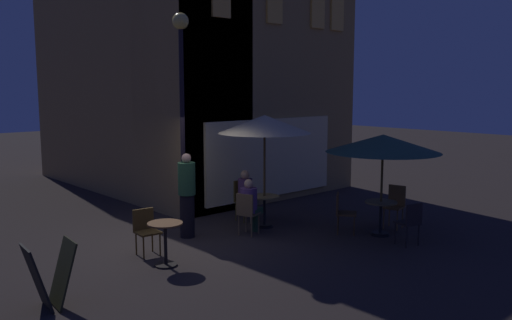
{
  "coord_description": "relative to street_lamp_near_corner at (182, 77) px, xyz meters",
  "views": [
    {
      "loc": [
        -5.89,
        -8.81,
        3.13
      ],
      "look_at": [
        1.22,
        -1.02,
        1.68
      ],
      "focal_mm": 37.11,
      "sensor_mm": 36.0,
      "label": 1
    }
  ],
  "objects": [
    {
      "name": "cafe_chair_5",
      "position": [
        -1.55,
        -0.98,
        -2.84
      ],
      "size": [
        0.46,
        0.46,
        0.86
      ],
      "rotation": [
        0.0,
        0.0,
        -1.68
      ],
      "color": "brown",
      "rests_on": "ground"
    },
    {
      "name": "cafe_chair_3",
      "position": [
        2.61,
        -4.05,
        -2.83
      ],
      "size": [
        0.49,
        0.49,
        0.87
      ],
      "rotation": [
        0.0,
        0.0,
        1.32
      ],
      "color": "black",
      "rests_on": "ground"
    },
    {
      "name": "cafe_chair_0",
      "position": [
        1.51,
        -0.25,
        -2.79
      ],
      "size": [
        0.41,
        0.41,
        0.95
      ],
      "rotation": [
        0.0,
        0.0,
        -1.63
      ],
      "color": "#4E421A",
      "rests_on": "ground"
    },
    {
      "name": "cafe_chair_1",
      "position": [
        0.7,
        -1.31,
        -2.81
      ],
      "size": [
        0.5,
        0.5,
        0.92
      ],
      "rotation": [
        0.0,
        0.0,
        0.33
      ],
      "color": "brown",
      "rests_on": "ground"
    },
    {
      "name": "cafe_table_2",
      "position": [
        -1.63,
        -1.79,
        -2.83
      ],
      "size": [
        0.62,
        0.62,
        0.78
      ],
      "color": "black",
      "rests_on": "ground"
    },
    {
      "name": "patron_seated_1",
      "position": [
        0.83,
        -1.27,
        -2.67
      ],
      "size": [
        0.54,
        0.46,
        1.21
      ],
      "rotation": [
        0.0,
        0.0,
        0.33
      ],
      "color": "#244429",
      "rests_on": "ground"
    },
    {
      "name": "cafe_chair_4",
      "position": [
        3.61,
        -3.06,
        -2.78
      ],
      "size": [
        0.46,
        0.46,
        0.95
      ],
      "rotation": [
        0.0,
        0.0,
        -2.95
      ],
      "color": "brown",
      "rests_on": "ground"
    },
    {
      "name": "ground_plane",
      "position": [
        -0.65,
        -0.73,
        -3.36
      ],
      "size": [
        60.0,
        60.0,
        0.0
      ],
      "primitive_type": "plane",
      "color": "#2C2523"
    },
    {
      "name": "patron_seated_0",
      "position": [
        1.5,
        -0.4,
        -2.67
      ],
      "size": [
        0.36,
        0.54,
        1.21
      ],
      "rotation": [
        0.0,
        0.0,
        -1.63
      ],
      "color": "#736E56",
      "rests_on": "ground"
    },
    {
      "name": "patron_standing_2",
      "position": [
        -0.3,
        -0.55,
        -2.46
      ],
      "size": [
        0.36,
        0.36,
        1.78
      ],
      "rotation": [
        0.0,
        0.0,
        0.26
      ],
      "color": "black",
      "rests_on": "ground"
    },
    {
      "name": "street_lamp_near_corner",
      "position": [
        0.0,
        0.0,
        0.0
      ],
      "size": [
        0.35,
        0.35,
        4.7
      ],
      "color": "black",
      "rests_on": "ground"
    },
    {
      "name": "cafe_chair_2",
      "position": [
        2.34,
        -2.56,
        -2.83
      ],
      "size": [
        0.6,
        0.6,
        0.87
      ],
      "rotation": [
        0.0,
        0.0,
        -0.93
      ],
      "color": "#4E351C",
      "rests_on": "ground"
    },
    {
      "name": "menu_sandwich_board",
      "position": [
        -3.84,
        -2.23,
        -2.87
      ],
      "size": [
        0.71,
        0.61,
        0.94
      ],
      "rotation": [
        0.0,
        0.0,
        -0.09
      ],
      "color": "black",
      "rests_on": "ground"
    },
    {
      "name": "cafe_table_1",
      "position": [
        2.83,
        -3.21,
        -2.84
      ],
      "size": [
        0.68,
        0.68,
        0.73
      ],
      "color": "black",
      "rests_on": "ground"
    },
    {
      "name": "patio_umbrella_0",
      "position": [
        1.46,
        -1.05,
        -1.04
      ],
      "size": [
        2.07,
        2.07,
        2.53
      ],
      "color": "black",
      "rests_on": "ground"
    },
    {
      "name": "cafe_building",
      "position": [
        2.45,
        3.69,
        0.28
      ],
      "size": [
        6.46,
        8.95,
        7.28
      ],
      "color": "#9E7C48",
      "rests_on": "ground"
    },
    {
      "name": "cafe_table_0",
      "position": [
        1.46,
        -1.05,
        -2.85
      ],
      "size": [
        0.68,
        0.68,
        0.71
      ],
      "color": "black",
      "rests_on": "ground"
    },
    {
      "name": "patio_umbrella_1",
      "position": [
        2.83,
        -3.21,
        -1.39
      ],
      "size": [
        2.39,
        2.39,
        2.16
      ],
      "color": "black",
      "rests_on": "ground"
    }
  ]
}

